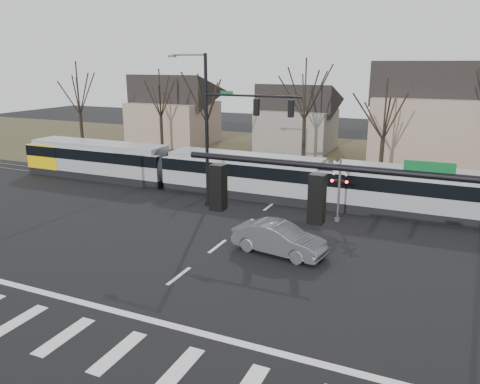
% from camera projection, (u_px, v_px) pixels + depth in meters
% --- Properties ---
extents(ground, '(140.00, 140.00, 0.00)m').
position_uv_depth(ground, '(155.00, 295.00, 20.05)').
color(ground, black).
extents(grass_verge, '(140.00, 28.00, 0.01)m').
position_uv_depth(grass_verge, '(331.00, 159.00, 48.21)').
color(grass_verge, '#38331E').
rests_on(grass_verge, ground).
extents(crosswalk, '(27.00, 2.60, 0.01)m').
position_uv_depth(crosswalk, '(90.00, 344.00, 16.52)').
color(crosswalk, silver).
rests_on(crosswalk, ground).
extents(stop_line, '(28.00, 0.35, 0.01)m').
position_uv_depth(stop_line, '(129.00, 314.00, 18.46)').
color(stop_line, silver).
rests_on(stop_line, ground).
extents(lane_dashes, '(0.18, 30.00, 0.01)m').
position_uv_depth(lane_dashes, '(279.00, 199.00, 34.13)').
color(lane_dashes, silver).
rests_on(lane_dashes, ground).
extents(rail_pair, '(90.00, 1.52, 0.06)m').
position_uv_depth(rail_pair, '(278.00, 199.00, 33.94)').
color(rail_pair, '#59595E').
rests_on(rail_pair, ground).
extents(tram, '(40.43, 3.00, 3.06)m').
position_uv_depth(tram, '(243.00, 173.00, 34.82)').
color(tram, gray).
rests_on(tram, ground).
extents(sedan, '(3.22, 5.44, 1.62)m').
position_uv_depth(sedan, '(279.00, 239.00, 24.21)').
color(sedan, '#4C4F53').
rests_on(sedan, ground).
extents(signal_pole_near_right, '(6.72, 0.44, 8.00)m').
position_uv_depth(signal_pole_near_right, '(395.00, 291.00, 9.41)').
color(signal_pole_near_right, black).
rests_on(signal_pole_near_right, ground).
extents(signal_pole_far, '(9.28, 0.44, 10.20)m').
position_uv_depth(signal_pole_far, '(228.00, 125.00, 30.47)').
color(signal_pole_far, black).
rests_on(signal_pole_far, ground).
extents(rail_crossing_signal, '(1.08, 0.36, 4.00)m').
position_uv_depth(rail_crossing_signal, '(339.00, 192.00, 28.84)').
color(rail_crossing_signal, '#59595B').
rests_on(rail_crossing_signal, ground).
extents(tree_row, '(59.20, 7.20, 10.00)m').
position_uv_depth(tree_row, '(340.00, 117.00, 40.81)').
color(tree_row, black).
rests_on(tree_row, ground).
extents(house_a, '(9.72, 8.64, 8.60)m').
position_uv_depth(house_a, '(173.00, 107.00, 56.63)').
color(house_a, gray).
rests_on(house_a, ground).
extents(house_b, '(8.64, 7.56, 7.65)m').
position_uv_depth(house_b, '(297.00, 115.00, 52.63)').
color(house_b, gray).
rests_on(house_b, ground).
extents(house_c, '(10.80, 8.64, 10.10)m').
position_uv_depth(house_c, '(430.00, 111.00, 44.16)').
color(house_c, gray).
rests_on(house_c, ground).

